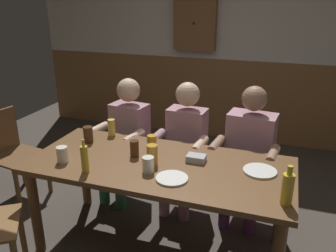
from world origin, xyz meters
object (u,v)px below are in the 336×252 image
Objects in this scene: dining_table at (160,175)px; pint_glass_2 at (152,145)px; plate_0 at (260,171)px; pint_glass_5 at (148,165)px; pint_glass_6 at (152,155)px; chair_empty_near_left at (11,152)px; person_2 at (249,148)px; pint_glass_1 at (112,127)px; plate_1 at (172,178)px; pint_glass_4 at (134,148)px; person_0 at (126,134)px; person_1 at (184,141)px; condiment_caddy at (196,158)px; bottle_1 at (85,159)px; pint_glass_0 at (62,155)px; wall_dart_cabinet at (195,23)px; pint_glass_3 at (88,134)px; bottle_0 at (287,188)px.

dining_table is 0.25m from pint_glass_2.
plate_0 is 0.79m from pint_glass_5.
pint_glass_6 is at bearing -134.43° from dining_table.
chair_empty_near_left is 5.72× the size of pint_glass_2.
person_2 is 8.29× the size of pint_glass_1.
pint_glass_4 is (-0.39, 0.25, 0.06)m from plate_1.
pint_glass_4 is (1.45, -0.23, 0.35)m from chair_empty_near_left.
person_1 is (0.59, 0.00, 0.00)m from person_0.
pint_glass_5 is (-0.60, -0.84, 0.14)m from person_2.
plate_0 is 1.81× the size of pint_glass_4.
pint_glass_2 is (-0.83, 0.04, 0.07)m from plate_0.
pint_glass_4 is 0.85× the size of pint_glass_6.
condiment_caddy reaches higher than plate_0.
pint_glass_4 reaches higher than pint_glass_5.
person_2 is at bearing -170.23° from person_0.
pint_glass_1 is 0.50m from pint_glass_4.
pint_glass_1 is at bearing 136.56° from pint_glass_5.
pint_glass_0 is at bearing 161.77° from bottle_1.
plate_0 is at bearing 165.82° from person_0.
dining_table is 7.95× the size of bottle_1.
pint_glass_2 is at bearing -82.94° from wall_dart_cabinet.
pint_glass_1 reaches higher than pint_glass_4.
plate_0 is at bearing 109.83° from person_2.
person_1 is 8.20× the size of pint_glass_1.
bottle_1 reaches higher than plate_1.
pint_glass_1 is (0.01, -0.28, 0.17)m from person_0.
chair_empty_near_left is 5.72× the size of pint_glass_6.
bottle_1 is at bearing -122.76° from pint_glass_4.
person_2 is 7.90× the size of pint_glass_6.
bottle_1 reaches higher than pint_glass_4.
pint_glass_3 is at bearing 176.95° from plate_0.
person_0 reaches higher than bottle_0.
chair_empty_near_left is at bearing -120.67° from wall_dart_cabinet.
person_0 reaches higher than plate_0.
person_1 is 9.92× the size of pint_glass_0.
bottle_0 is 1.67m from pint_glass_3.
dining_table is at bearing -172.52° from plate_0.
condiment_caddy is 0.81m from bottle_1.
pint_glass_1 reaches higher than pint_glass_5.
condiment_caddy is 0.33m from plate_1.
person_1 reaches higher than plate_1.
dining_table is at bearing -32.39° from pint_glass_1.
plate_1 is 0.32× the size of wall_dart_cabinet.
condiment_caddy is at bearing -3.11° from pint_glass_2.
chair_empty_near_left is 7.67× the size of pint_glass_5.
bottle_0 is 1.63m from pint_glass_1.
pint_glass_0 is at bearing -87.49° from pint_glass_3.
pint_glass_3 reaches higher than pint_glass_4.
pint_glass_5 is at bearing 5.29° from pint_glass_0.
pint_glass_3 is at bearing 93.34° from chair_empty_near_left.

